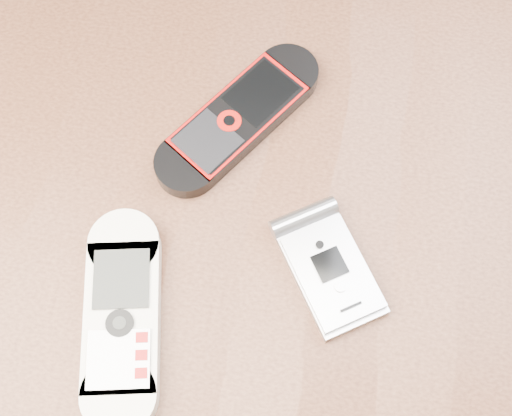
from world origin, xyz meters
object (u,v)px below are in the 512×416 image
Objects in this scene: table at (251,255)px; motorola_razr at (330,271)px; nokia_white at (122,318)px; nokia_black_red at (239,118)px.

table is 11.83× the size of motorola_razr.
nokia_white is (-0.08, -0.10, 0.11)m from table.
motorola_razr is at bearing 11.06° from nokia_white.
nokia_white is 0.18m from nokia_black_red.
nokia_black_red is at bearing 61.22° from nokia_white.
table is at bearing 116.39° from motorola_razr.
motorola_razr is (0.14, 0.06, -0.00)m from nokia_white.
nokia_black_red reaches higher than table.
nokia_black_red is at bearing 105.03° from table.
nokia_black_red is at bearing 94.41° from motorola_razr.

